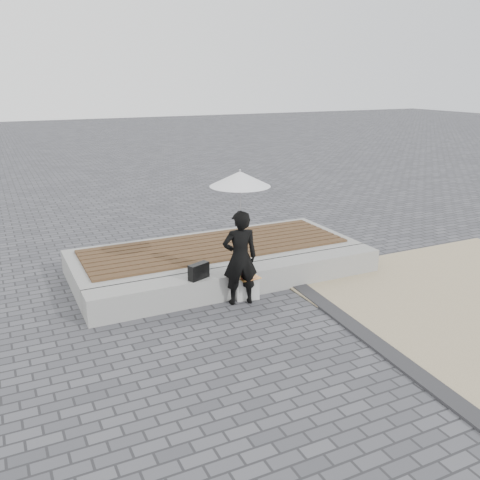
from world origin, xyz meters
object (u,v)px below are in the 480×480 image
at_px(woman, 240,258).
at_px(parasol, 240,179).
at_px(seating_ledge, 245,280).
at_px(handbag, 199,271).
at_px(canvas_tote, 247,288).

distance_m(woman, parasol, 1.18).
bearing_deg(woman, parasol, -0.00).
distance_m(seating_ledge, handbag, 0.89).
height_order(seating_ledge, handbag, handbag).
height_order(parasol, canvas_tote, parasol).
height_order(seating_ledge, woman, woman).
xyz_separation_m(seating_ledge, canvas_tote, (-0.10, -0.28, -0.02)).
relative_size(handbag, canvas_tote, 0.92).
bearing_deg(handbag, canvas_tote, -36.33).
bearing_deg(handbag, parasol, -46.32).
distance_m(parasol, handbag, 1.52).
bearing_deg(woman, seating_ledge, -115.71).
bearing_deg(woman, canvas_tote, -145.04).
height_order(parasol, handbag, parasol).
relative_size(woman, parasol, 1.30).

